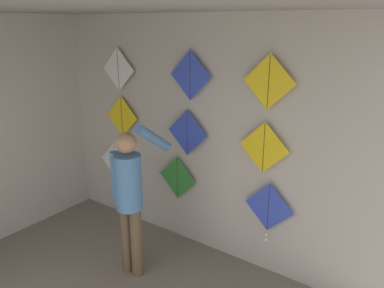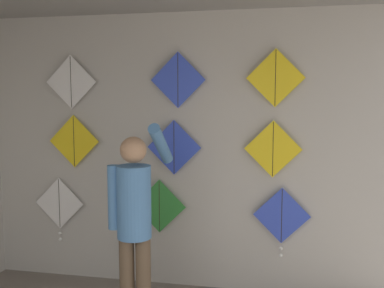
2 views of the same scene
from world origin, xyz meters
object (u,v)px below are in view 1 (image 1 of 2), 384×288
at_px(kite_2, 268,209).
at_px(kite_7, 190,75).
at_px(kite_0, 115,163).
at_px(kite_6, 118,69).
at_px(kite_3, 122,116).
at_px(shopkeeper, 130,192).
at_px(kite_4, 187,133).
at_px(kite_5, 264,148).
at_px(kite_8, 269,82).
at_px(kite_1, 177,178).

distance_m(kite_2, kite_7, 1.69).
bearing_deg(kite_0, kite_6, 0.22).
height_order(kite_2, kite_3, kite_3).
relative_size(shopkeeper, kite_2, 2.53).
xyz_separation_m(kite_2, kite_4, (-1.07, 0.00, 0.67)).
xyz_separation_m(kite_3, kite_6, (-0.01, 0.00, 0.62)).
distance_m(kite_5, kite_8, 0.68).
relative_size(kite_3, kite_7, 1.00).
bearing_deg(kite_6, kite_3, 0.00).
bearing_deg(kite_5, kite_8, 0.00).
bearing_deg(kite_8, kite_7, 180.00).
height_order(shopkeeper, kite_4, shopkeeper).
relative_size(kite_2, kite_8, 1.25).
xyz_separation_m(shopkeeper, kite_2, (1.21, 0.85, -0.20)).
relative_size(kite_2, kite_7, 1.25).
bearing_deg(kite_8, kite_4, 180.00).
bearing_deg(kite_5, kite_7, 180.00).
distance_m(shopkeeper, kite_3, 1.37).
relative_size(shopkeeper, kite_8, 3.17).
xyz_separation_m(kite_3, kite_4, (1.08, 0.00, -0.04)).
bearing_deg(kite_7, kite_4, 180.00).
distance_m(kite_5, kite_7, 1.15).
bearing_deg(kite_0, kite_4, 0.03).
bearing_deg(shopkeeper, kite_1, 88.83).
distance_m(shopkeeper, kite_5, 1.48).
bearing_deg(kite_6, kite_7, 0.00).
bearing_deg(kite_6, shopkeeper, -41.43).
bearing_deg(shopkeeper, kite_8, 34.41).
height_order(kite_0, kite_5, kite_5).
bearing_deg(kite_4, kite_1, 180.00).
distance_m(kite_1, kite_8, 1.73).
xyz_separation_m(kite_4, kite_8, (0.99, 0.00, 0.68)).
distance_m(kite_7, kite_8, 0.95).
relative_size(kite_1, kite_4, 1.00).
distance_m(kite_0, kite_2, 2.35).
relative_size(kite_2, kite_3, 1.25).
height_order(kite_0, kite_7, kite_7).
relative_size(kite_0, kite_7, 1.25).
relative_size(kite_0, kite_3, 1.25).
bearing_deg(kite_2, kite_0, 180.00).
relative_size(kite_1, kite_7, 1.00).
xyz_separation_m(kite_1, kite_6, (-0.94, 0.00, 1.27)).
distance_m(shopkeeper, kite_7, 1.44).
distance_m(kite_0, kite_6, 1.33).
bearing_deg(kite_7, kite_5, 0.00).
height_order(kite_3, kite_8, kite_8).
relative_size(kite_2, kite_6, 1.25).
height_order(kite_2, kite_4, kite_4).
xyz_separation_m(kite_0, kite_3, (0.19, 0.00, 0.70)).
bearing_deg(kite_8, kite_0, -179.98).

